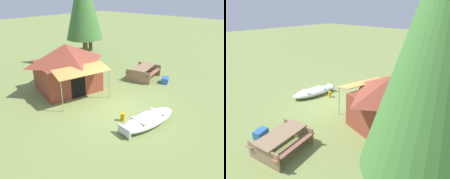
{
  "view_description": "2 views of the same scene",
  "coord_description": "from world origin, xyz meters",
  "views": [
    {
      "loc": [
        -6.75,
        -5.62,
        4.97
      ],
      "look_at": [
        0.22,
        0.62,
        0.76
      ],
      "focal_mm": 35.03,
      "sensor_mm": 36.0,
      "label": 1
    },
    {
      "loc": [
        7.42,
        7.4,
        5.18
      ],
      "look_at": [
        0.0,
        0.53,
        1.02
      ],
      "focal_mm": 32.82,
      "sensor_mm": 36.0,
      "label": 2
    }
  ],
  "objects": [
    {
      "name": "ground_plane",
      "position": [
        0.0,
        0.0,
        0.0
      ],
      "size": [
        80.0,
        80.0,
        0.0
      ],
      "primitive_type": "plane",
      "color": "olive"
    },
    {
      "name": "beached_rowboat",
      "position": [
        -0.14,
        -1.64,
        0.22
      ],
      "size": [
        2.94,
        1.44,
        0.43
      ],
      "color": "silver",
      "rests_on": "ground_plane"
    },
    {
      "name": "canvas_cabin_tent",
      "position": [
        -0.06,
        3.62,
        1.3
      ],
      "size": [
        3.79,
        4.34,
        2.52
      ],
      "color": "brown",
      "rests_on": "ground_plane"
    },
    {
      "name": "picnic_table",
      "position": [
        4.14,
        1.48,
        0.49
      ],
      "size": [
        2.23,
        1.89,
        0.75
      ],
      "color": "#907253",
      "rests_on": "ground_plane"
    },
    {
      "name": "cooler_box",
      "position": [
        4.3,
        0.05,
        0.17
      ],
      "size": [
        0.66,
        0.55,
        0.34
      ],
      "primitive_type": "cube",
      "rotation": [
        0.0,
        0.0,
        0.35
      ],
      "color": "#2D65B4",
      "rests_on": "ground_plane"
    },
    {
      "name": "fuel_can",
      "position": [
        -0.6,
        -0.71,
        0.17
      ],
      "size": [
        0.27,
        0.27,
        0.35
      ],
      "primitive_type": "cylinder",
      "rotation": [
        0.0,
        0.0,
        3.88
      ],
      "color": "#E09C0A",
      "rests_on": "ground_plane"
    },
    {
      "name": "pine_tree_back_left",
      "position": [
        6.68,
        9.04,
        2.9
      ],
      "size": [
        2.1,
        2.1,
        4.46
      ],
      "color": "#4E3C26",
      "rests_on": "ground_plane"
    },
    {
      "name": "pine_tree_far_center",
      "position": [
        3.64,
        6.28,
        4.38
      ],
      "size": [
        2.55,
        2.55,
        6.92
      ],
      "color": "brown",
      "rests_on": "ground_plane"
    }
  ]
}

